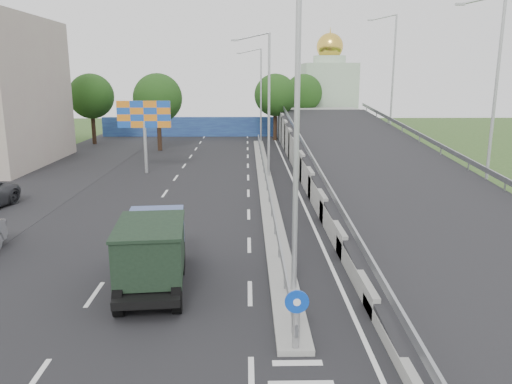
{
  "coord_description": "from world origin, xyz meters",
  "views": [
    {
      "loc": [
        -1.29,
        -9.85,
        7.27
      ],
      "look_at": [
        -0.88,
        11.98,
        2.2
      ],
      "focal_mm": 35.0,
      "sensor_mm": 36.0,
      "label": 1
    }
  ],
  "objects_px": {
    "sign_bollard": "(296,319)",
    "lamp_post_mid": "(266,98)",
    "lamp_post_near": "(291,124)",
    "church": "(328,91)",
    "dump_truck": "(153,249)",
    "lamp_post_far": "(259,90)",
    "billboard": "(144,119)"
  },
  "relations": [
    {
      "from": "sign_bollard",
      "to": "lamp_post_mid",
      "type": "distance_m",
      "value": 24.3
    },
    {
      "from": "lamp_post_near",
      "to": "church",
      "type": "height_order",
      "value": "church"
    },
    {
      "from": "dump_truck",
      "to": "lamp_post_far",
      "type": "bearing_deg",
      "value": 77.66
    },
    {
      "from": "church",
      "to": "dump_truck",
      "type": "xyz_separation_m",
      "value": [
        -14.6,
        -53.21,
        -3.93
      ]
    },
    {
      "from": "lamp_post_mid",
      "to": "lamp_post_far",
      "type": "relative_size",
      "value": 1.0
    },
    {
      "from": "lamp_post_mid",
      "to": "lamp_post_far",
      "type": "xyz_separation_m",
      "value": [
        0.0,
        20.0,
        0.0
      ]
    },
    {
      "from": "sign_bollard",
      "to": "church",
      "type": "xyz_separation_m",
      "value": [
        10.0,
        57.83,
        4.28
      ]
    },
    {
      "from": "sign_bollard",
      "to": "lamp_post_near",
      "type": "height_order",
      "value": "lamp_post_near"
    },
    {
      "from": "lamp_post_near",
      "to": "lamp_post_mid",
      "type": "distance_m",
      "value": 20.0
    },
    {
      "from": "billboard",
      "to": "dump_truck",
      "type": "bearing_deg",
      "value": -78.28
    },
    {
      "from": "lamp_post_far",
      "to": "billboard",
      "type": "height_order",
      "value": "lamp_post_far"
    },
    {
      "from": "lamp_post_far",
      "to": "church",
      "type": "bearing_deg",
      "value": 54.76
    },
    {
      "from": "sign_bollard",
      "to": "church",
      "type": "relative_size",
      "value": 0.12
    },
    {
      "from": "billboard",
      "to": "dump_truck",
      "type": "height_order",
      "value": "billboard"
    },
    {
      "from": "lamp_post_near",
      "to": "dump_truck",
      "type": "xyz_separation_m",
      "value": [
        -4.71,
        0.79,
        -4.43
      ]
    },
    {
      "from": "sign_bollard",
      "to": "church",
      "type": "bearing_deg",
      "value": 80.19
    },
    {
      "from": "lamp_post_mid",
      "to": "lamp_post_far",
      "type": "height_order",
      "value": "same"
    },
    {
      "from": "lamp_post_far",
      "to": "billboard",
      "type": "xyz_separation_m",
      "value": [
        -9.11,
        -18.0,
        -1.62
      ]
    },
    {
      "from": "lamp_post_mid",
      "to": "dump_truck",
      "type": "bearing_deg",
      "value": -103.77
    },
    {
      "from": "lamp_post_near",
      "to": "sign_bollard",
      "type": "bearing_deg",
      "value": -91.64
    },
    {
      "from": "lamp_post_far",
      "to": "sign_bollard",
      "type": "bearing_deg",
      "value": -90.14
    },
    {
      "from": "lamp_post_near",
      "to": "church",
      "type": "xyz_separation_m",
      "value": [
        9.89,
        54.0,
        -0.5
      ]
    },
    {
      "from": "lamp_post_mid",
      "to": "billboard",
      "type": "height_order",
      "value": "lamp_post_mid"
    },
    {
      "from": "lamp_post_mid",
      "to": "billboard",
      "type": "xyz_separation_m",
      "value": [
        -9.11,
        2.0,
        -1.62
      ]
    },
    {
      "from": "lamp_post_far",
      "to": "dump_truck",
      "type": "relative_size",
      "value": 1.73
    },
    {
      "from": "sign_bollard",
      "to": "lamp_post_near",
      "type": "bearing_deg",
      "value": 88.36
    },
    {
      "from": "lamp_post_far",
      "to": "dump_truck",
      "type": "xyz_separation_m",
      "value": [
        -4.71,
        -39.21,
        -4.43
      ]
    },
    {
      "from": "sign_bollard",
      "to": "lamp_post_mid",
      "type": "relative_size",
      "value": 0.17
    },
    {
      "from": "lamp_post_mid",
      "to": "lamp_post_near",
      "type": "bearing_deg",
      "value": -90.0
    },
    {
      "from": "lamp_post_near",
      "to": "billboard",
      "type": "height_order",
      "value": "lamp_post_near"
    },
    {
      "from": "dump_truck",
      "to": "lamp_post_near",
      "type": "bearing_deg",
      "value": -15.02
    },
    {
      "from": "lamp_post_near",
      "to": "church",
      "type": "relative_size",
      "value": 0.73
    }
  ]
}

